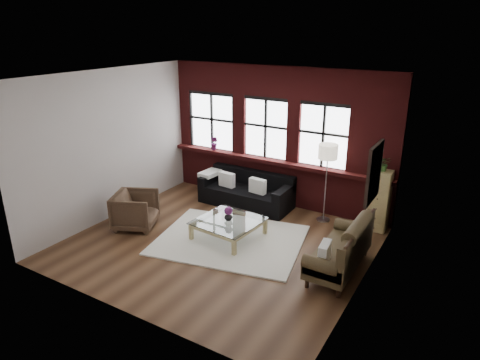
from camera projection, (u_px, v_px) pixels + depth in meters
The scene contains 26 objects.
floor at pixel (220, 243), 8.37m from camera, with size 5.50×5.50×0.00m, color #452A19.
ceiling at pixel (217, 76), 7.27m from camera, with size 5.50×5.50×0.00m, color white.
wall_back at pixel (278, 137), 9.84m from camera, with size 5.50×5.50×0.00m, color beige.
wall_front at pixel (117, 215), 5.81m from camera, with size 5.50×5.50×0.00m, color beige.
wall_left at pixel (111, 145), 9.15m from camera, with size 5.00×5.00×0.00m, color beige.
wall_right at pixel (369, 194), 6.50m from camera, with size 5.00×5.00×0.00m, color beige.
brick_backwall at pixel (277, 137), 9.79m from camera, with size 5.50×0.12×3.20m, color #4F1213, non-canonical shape.
sill_ledge at pixel (275, 161), 9.91m from camera, with size 5.50×0.30×0.08m, color #4F1213.
window_left at pixel (212, 122), 10.61m from camera, with size 1.38×0.10×1.50m, color black, non-canonical shape.
window_mid at pixel (266, 129), 9.89m from camera, with size 1.38×0.10×1.50m, color black, non-canonical shape.
window_right at pixel (324, 137), 9.22m from camera, with size 1.38×0.10×1.50m, color black, non-canonical shape.
wall_poster at pixel (374, 173), 6.67m from camera, with size 0.05×0.74×0.94m, color black, non-canonical shape.
shag_rug at pixel (230, 240), 8.48m from camera, with size 2.79×2.19×0.03m, color white.
dark_sofa at pixel (246, 189), 10.02m from camera, with size 2.17×0.88×0.78m, color black, non-canonical shape.
pillow_a at pixel (227, 180), 10.09m from camera, with size 0.40×0.14×0.34m, color white.
pillow_b at pixel (258, 186), 9.70m from camera, with size 0.40×0.14×0.34m, color white.
vintage_settee at pixel (340, 246), 7.30m from camera, with size 0.79×1.77×0.94m, color #40331D, non-canonical shape.
pillow_settee at pixel (325, 253), 6.86m from camera, with size 0.14×0.38×0.34m, color white.
armchair at pixel (135, 210), 8.92m from camera, with size 0.82×0.84×0.77m, color #3F2D1F.
coffee_table at pixel (229, 229), 8.53m from camera, with size 1.17×1.17×0.39m, color tan, non-canonical shape.
vase at pixel (228, 216), 8.44m from camera, with size 0.16×0.16×0.17m, color #B2B2B2.
flowers at pixel (228, 211), 8.40m from camera, with size 0.17×0.17×0.17m, color #65225D.
drawer_chest at pixel (379, 200), 8.75m from camera, with size 0.39×0.39×1.28m, color tan.
potted_plant_top at pixel (384, 164), 8.48m from camera, with size 0.27×0.24×0.30m, color #2D5923.
floor_lamp at pixel (326, 180), 9.04m from camera, with size 0.40×0.40×1.86m, color #A5A5A8, non-canonical shape.
sill_plant at pixel (214, 143), 10.62m from camera, with size 0.20×0.16×0.36m, color #65225D.
Camera 1 is at (4.15, -6.19, 4.04)m, focal length 32.00 mm.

